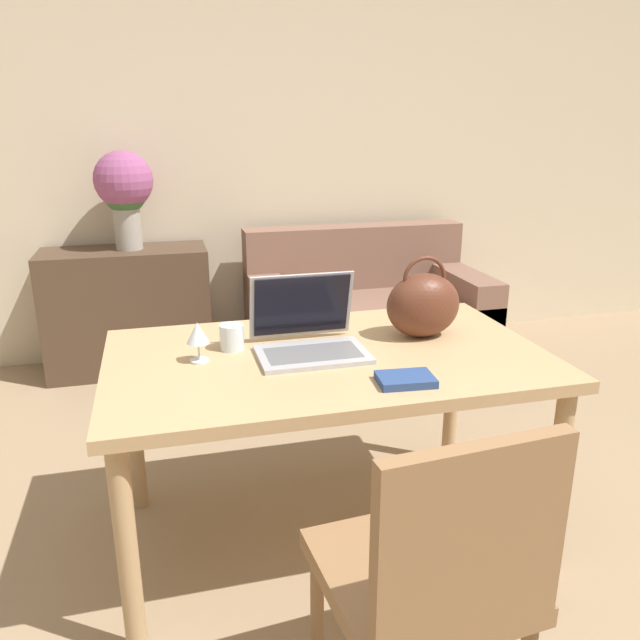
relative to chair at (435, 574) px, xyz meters
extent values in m
cube|color=beige|center=(-0.07, 2.99, 0.84)|extent=(10.00, 0.06, 2.70)
cube|color=tan|center=(-0.01, 0.85, 0.19)|extent=(1.46, 0.87, 0.04)
cylinder|color=tan|center=(-0.68, 0.47, -0.17)|extent=(0.06, 0.06, 0.68)
cylinder|color=tan|center=(0.65, 0.47, -0.17)|extent=(0.06, 0.06, 0.68)
cylinder|color=tan|center=(-0.68, 1.22, -0.17)|extent=(0.06, 0.06, 0.68)
cylinder|color=tan|center=(0.65, 1.22, -0.17)|extent=(0.06, 0.06, 0.68)
cube|color=olive|center=(-0.01, 0.07, -0.06)|extent=(0.48, 0.48, 0.05)
cube|color=olive|center=(0.01, -0.13, 0.18)|extent=(0.42, 0.07, 0.42)
cylinder|color=olive|center=(-0.21, 0.24, -0.30)|extent=(0.04, 0.04, 0.43)
cylinder|color=olive|center=(0.16, 0.27, -0.30)|extent=(0.04, 0.04, 0.43)
cube|color=#7F5B4C|center=(0.69, 2.46, -0.30)|extent=(1.43, 0.82, 0.42)
cube|color=#7F5B4C|center=(0.69, 2.77, 0.11)|extent=(1.43, 0.20, 0.40)
cube|color=#7F5B4C|center=(0.08, 2.46, -0.23)|extent=(0.20, 0.82, 0.56)
cube|color=#7F5B4C|center=(1.31, 2.46, -0.23)|extent=(0.20, 0.82, 0.56)
cube|color=#4C3828|center=(-0.74, 2.73, -0.14)|extent=(0.95, 0.40, 0.74)
cube|color=#ADADB2|center=(-0.07, 0.83, 0.22)|extent=(0.36, 0.24, 0.02)
cube|color=slate|center=(-0.07, 0.83, 0.23)|extent=(0.31, 0.16, 0.00)
cube|color=#ADADB2|center=(-0.07, 0.99, 0.34)|extent=(0.36, 0.07, 0.24)
cube|color=black|center=(-0.07, 0.98, 0.34)|extent=(0.33, 0.06, 0.21)
cylinder|color=silver|center=(-0.32, 0.97, 0.25)|extent=(0.08, 0.08, 0.09)
cylinder|color=silver|center=(-0.44, 0.88, 0.21)|extent=(0.06, 0.06, 0.01)
cylinder|color=silver|center=(-0.44, 0.88, 0.24)|extent=(0.01, 0.01, 0.06)
cone|color=silver|center=(-0.44, 0.88, 0.31)|extent=(0.07, 0.07, 0.07)
ellipsoid|color=#592D1E|center=(0.36, 0.93, 0.33)|extent=(0.27, 0.18, 0.23)
torus|color=#592D1E|center=(0.36, 0.93, 0.42)|extent=(0.16, 0.01, 0.16)
cylinder|color=#9E998E|center=(-0.70, 2.73, 0.37)|extent=(0.15, 0.15, 0.27)
sphere|color=#3D6B38|center=(-0.70, 2.73, 0.56)|extent=(0.25, 0.25, 0.25)
sphere|color=#994C7F|center=(-0.70, 2.73, 0.63)|extent=(0.33, 0.33, 0.33)
cube|color=navy|center=(0.15, 0.55, 0.22)|extent=(0.18, 0.13, 0.02)
camera|label=1|loc=(-0.53, -1.04, 0.96)|focal=35.00mm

